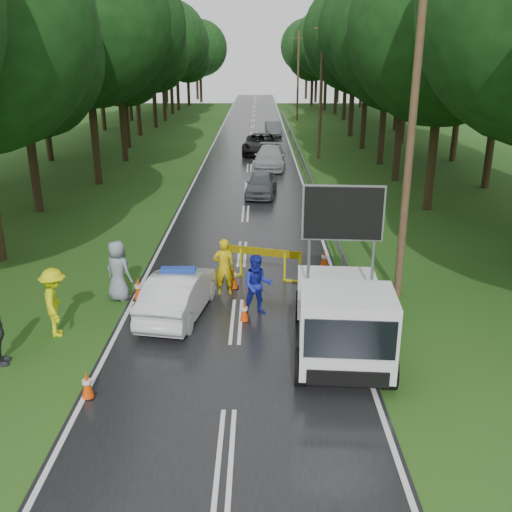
{
  "coord_description": "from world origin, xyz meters",
  "views": [
    {
      "loc": [
        0.65,
        -15.23,
        7.44
      ],
      "look_at": [
        0.57,
        2.1,
        1.3
      ],
      "focal_mm": 40.0,
      "sensor_mm": 36.0,
      "label": 1
    }
  ],
  "objects_px": {
    "queue_car_second": "(270,157)",
    "queue_car_fourth": "(273,129)",
    "officer": "(224,267)",
    "civilian": "(257,285)",
    "queue_car_first": "(261,184)",
    "queue_car_third": "(261,144)",
    "barrier": "(263,256)",
    "police_sedan": "(179,293)",
    "work_truck": "(342,316)"
  },
  "relations": [
    {
      "from": "barrier",
      "to": "work_truck",
      "type": "bearing_deg",
      "value": -52.34
    },
    {
      "from": "police_sedan",
      "to": "queue_car_third",
      "type": "bearing_deg",
      "value": -84.91
    },
    {
      "from": "queue_car_second",
      "to": "queue_car_fourth",
      "type": "bearing_deg",
      "value": 92.67
    },
    {
      "from": "queue_car_third",
      "to": "queue_car_first",
      "type": "bearing_deg",
      "value": -86.07
    },
    {
      "from": "police_sedan",
      "to": "civilian",
      "type": "xyz_separation_m",
      "value": [
        2.34,
        0.04,
        0.25
      ]
    },
    {
      "from": "work_truck",
      "to": "civilian",
      "type": "relative_size",
      "value": 2.87
    },
    {
      "from": "civilian",
      "to": "queue_car_fourth",
      "type": "height_order",
      "value": "civilian"
    },
    {
      "from": "barrier",
      "to": "queue_car_first",
      "type": "bearing_deg",
      "value": 107.09
    },
    {
      "from": "barrier",
      "to": "queue_car_fourth",
      "type": "relative_size",
      "value": 0.66
    },
    {
      "from": "queue_car_third",
      "to": "queue_car_fourth",
      "type": "distance_m",
      "value": 10.78
    },
    {
      "from": "barrier",
      "to": "officer",
      "type": "height_order",
      "value": "officer"
    },
    {
      "from": "work_truck",
      "to": "queue_car_third",
      "type": "xyz_separation_m",
      "value": [
        -2.0,
        32.05,
        -0.35
      ]
    },
    {
      "from": "police_sedan",
      "to": "queue_car_fourth",
      "type": "height_order",
      "value": "police_sedan"
    },
    {
      "from": "police_sedan",
      "to": "barrier",
      "type": "xyz_separation_m",
      "value": [
        2.52,
        2.9,
        0.18
      ]
    },
    {
      "from": "officer",
      "to": "civilian",
      "type": "height_order",
      "value": "officer"
    },
    {
      "from": "work_truck",
      "to": "queue_car_third",
      "type": "distance_m",
      "value": 32.12
    },
    {
      "from": "work_truck",
      "to": "barrier",
      "type": "height_order",
      "value": "work_truck"
    },
    {
      "from": "queue_car_second",
      "to": "officer",
      "type": "bearing_deg",
      "value": -90.02
    },
    {
      "from": "barrier",
      "to": "queue_car_third",
      "type": "distance_m",
      "value": 26.71
    },
    {
      "from": "barrier",
      "to": "queue_car_second",
      "type": "distance_m",
      "value": 20.72
    },
    {
      "from": "queue_car_first",
      "to": "queue_car_fourth",
      "type": "relative_size",
      "value": 0.97
    },
    {
      "from": "police_sedan",
      "to": "work_truck",
      "type": "height_order",
      "value": "work_truck"
    },
    {
      "from": "police_sedan",
      "to": "queue_car_third",
      "type": "xyz_separation_m",
      "value": [
        2.52,
        29.6,
        0.1
      ]
    },
    {
      "from": "work_truck",
      "to": "queue_car_third",
      "type": "bearing_deg",
      "value": 97.49
    },
    {
      "from": "barrier",
      "to": "queue_car_first",
      "type": "xyz_separation_m",
      "value": [
        0.01,
        12.5,
        -0.2
      ]
    },
    {
      "from": "police_sedan",
      "to": "queue_car_third",
      "type": "height_order",
      "value": "queue_car_third"
    },
    {
      "from": "queue_car_first",
      "to": "queue_car_third",
      "type": "relative_size",
      "value": 0.69
    },
    {
      "from": "queue_car_third",
      "to": "work_truck",
      "type": "bearing_deg",
      "value": -82.5
    },
    {
      "from": "police_sedan",
      "to": "queue_car_third",
      "type": "relative_size",
      "value": 0.77
    },
    {
      "from": "police_sedan",
      "to": "queue_car_first",
      "type": "distance_m",
      "value": 15.6
    },
    {
      "from": "officer",
      "to": "queue_car_second",
      "type": "relative_size",
      "value": 0.37
    },
    {
      "from": "work_truck",
      "to": "officer",
      "type": "relative_size",
      "value": 2.82
    },
    {
      "from": "work_truck",
      "to": "queue_car_third",
      "type": "relative_size",
      "value": 0.96
    },
    {
      "from": "queue_car_third",
      "to": "police_sedan",
      "type": "bearing_deg",
      "value": -90.94
    },
    {
      "from": "civilian",
      "to": "queue_car_fourth",
      "type": "relative_size",
      "value": 0.47
    },
    {
      "from": "police_sedan",
      "to": "barrier",
      "type": "relative_size",
      "value": 1.63
    },
    {
      "from": "queue_car_fourth",
      "to": "police_sedan",
      "type": "bearing_deg",
      "value": -98.96
    },
    {
      "from": "queue_car_second",
      "to": "queue_car_fourth",
      "type": "distance_m",
      "value": 16.71
    },
    {
      "from": "officer",
      "to": "civilian",
      "type": "bearing_deg",
      "value": 119.54
    },
    {
      "from": "police_sedan",
      "to": "civilian",
      "type": "height_order",
      "value": "civilian"
    },
    {
      "from": "civilian",
      "to": "queue_car_first",
      "type": "xyz_separation_m",
      "value": [
        0.18,
        15.36,
        -0.28
      ]
    },
    {
      "from": "work_truck",
      "to": "queue_car_second",
      "type": "height_order",
      "value": "work_truck"
    },
    {
      "from": "civilian",
      "to": "queue_car_fourth",
      "type": "bearing_deg",
      "value": 82.51
    },
    {
      "from": "police_sedan",
      "to": "queue_car_second",
      "type": "xyz_separation_m",
      "value": [
        3.14,
        23.6,
        0.06
      ]
    },
    {
      "from": "officer",
      "to": "queue_car_fourth",
      "type": "bearing_deg",
      "value": -100.09
    },
    {
      "from": "police_sedan",
      "to": "work_truck",
      "type": "relative_size",
      "value": 0.8
    },
    {
      "from": "queue_car_first",
      "to": "queue_car_third",
      "type": "height_order",
      "value": "queue_car_third"
    },
    {
      "from": "barrier",
      "to": "queue_car_first",
      "type": "relative_size",
      "value": 0.68
    },
    {
      "from": "barrier",
      "to": "civilian",
      "type": "bearing_deg",
      "value": -76.4
    },
    {
      "from": "work_truck",
      "to": "civilian",
      "type": "distance_m",
      "value": 3.31
    }
  ]
}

